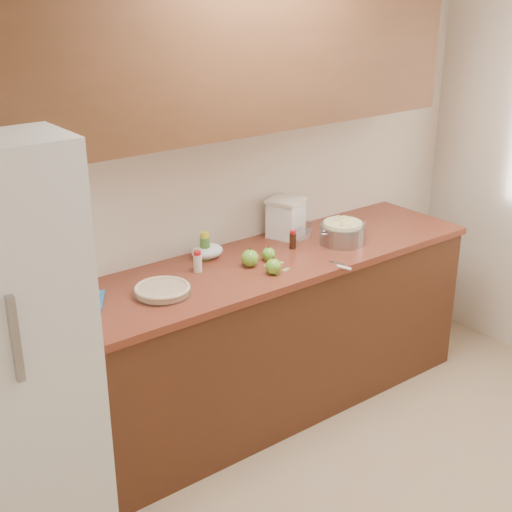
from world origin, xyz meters
TOP-DOWN VIEW (x-y plane):
  - room_shell at (0.00, 0.00)m, footprint 3.60×3.60m
  - counter_run at (0.00, 1.48)m, footprint 2.64×0.68m
  - upper_cabinets at (0.00, 1.63)m, footprint 2.60×0.34m
  - pie at (-0.62, 1.42)m, footprint 0.28×0.28m
  - colander at (0.54, 1.40)m, footprint 0.34×0.25m
  - flour_canister at (0.36, 1.68)m, footprint 0.24×0.24m
  - tablet at (-1.00, 1.59)m, footprint 0.33×0.31m
  - paring_knife at (0.29, 1.14)m, footprint 0.07×0.16m
  - lemon_bottle at (-0.21, 1.68)m, footprint 0.06×0.06m
  - cinnamon_shaker at (-0.33, 1.56)m, footprint 0.05×0.05m
  - vanilla_bottle at (0.27, 1.51)m, footprint 0.04×0.04m
  - mixing_bowl at (0.41, 1.65)m, footprint 0.20×0.20m
  - paper_towel at (-0.19, 1.69)m, footprint 0.19×0.16m
  - apple_left at (-0.08, 1.45)m, footprint 0.09×0.09m
  - apple_center at (0.05, 1.45)m, footprint 0.07×0.07m
  - apple_front at (-0.05, 1.30)m, footprint 0.08×0.08m
  - peel_a at (0.04, 1.30)m, footprint 0.05×0.03m
  - peel_b at (-0.04, 1.28)m, footprint 0.03×0.04m
  - peel_c at (0.07, 1.38)m, footprint 0.05×0.02m
  - peel_d at (-0.01, 1.39)m, footprint 0.03×0.05m

SIDE VIEW (x-z plane):
  - counter_run at x=0.00m, z-range 0.00..0.92m
  - peel_a at x=0.04m, z-range 0.92..0.92m
  - peel_b at x=-0.04m, z-range 0.92..0.92m
  - peel_c at x=0.07m, z-range 0.92..0.92m
  - peel_d at x=-0.01m, z-range 0.92..0.92m
  - paring_knife at x=0.29m, z-range 0.92..0.93m
  - tablet at x=-1.00m, z-range 0.92..0.94m
  - pie at x=-0.62m, z-range 0.92..0.97m
  - apple_center at x=0.05m, z-range 0.91..1.00m
  - paper_towel at x=-0.19m, z-range 0.92..0.99m
  - mixing_bowl at x=0.41m, z-range 0.92..1.00m
  - apple_front at x=-0.05m, z-range 0.91..1.01m
  - apple_left at x=-0.08m, z-range 0.91..1.02m
  - vanilla_bottle at x=0.27m, z-range 0.92..1.02m
  - cinnamon_shaker at x=-0.33m, z-range 0.92..1.03m
  - colander at x=0.54m, z-range 0.92..1.04m
  - lemon_bottle at x=-0.21m, z-range 0.92..1.07m
  - flour_canister at x=0.36m, z-range 0.92..1.15m
  - room_shell at x=0.00m, z-range -0.50..3.10m
  - upper_cabinets at x=0.00m, z-range 1.60..2.30m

